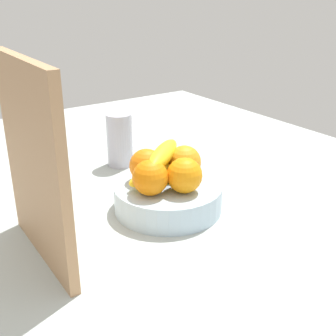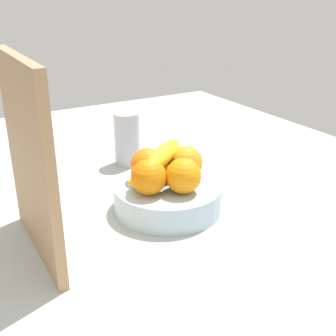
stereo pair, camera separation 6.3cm
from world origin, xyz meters
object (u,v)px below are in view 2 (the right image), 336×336
Objects in this scene: orange_front_left at (183,176)px; thermos_tumbler at (127,139)px; orange_center at (147,165)px; cutting_board at (30,161)px; orange_front_right at (186,163)px; banana_bunch at (162,163)px; orange_back_left at (149,177)px; fruit_bowl at (168,197)px.

thermos_tumbler reaches higher than orange_front_left.
cutting_board is (-6.14, 25.97, 8.33)cm from orange_center.
orange_front_right is at bearing -84.22° from cutting_board.
thermos_tumbler is (30.77, -32.80, -10.73)cm from cutting_board.
banana_bunch reaches higher than orange_center.
cutting_board is (-0.26, 23.24, 8.33)cm from orange_back_left.
orange_front_left is at bearing 143.59° from orange_front_right.
orange_back_left is at bearing 106.27° from fruit_bowl.
banana_bunch is at bearing -52.89° from orange_back_left.
orange_front_left is 1.00× the size of orange_front_right.
fruit_bowl is 8.43cm from orange_center.
orange_back_left is 32.07cm from thermos_tumbler.
orange_front_left and orange_center have the same top height.
fruit_bowl is at bearing 103.11° from orange_front_right.
orange_back_left is 24.69cm from cutting_board.
orange_front_left and orange_front_right have the same top height.
cutting_board is (-1.87, 28.78, 15.04)cm from fruit_bowl.
orange_front_right is 0.21× the size of cutting_board.
orange_front_right is at bearing -110.56° from orange_center.
orange_front_left is 1.00× the size of orange_back_left.
orange_front_right is 1.00× the size of orange_center.
orange_center is (3.04, 8.10, 0.00)cm from orange_front_right.
orange_back_left is (3.08, 6.46, 0.00)cm from orange_front_left.
orange_front_left is 7.36cm from orange_front_right.
fruit_bowl is 7.60cm from banana_bunch.
fruit_bowl is at bearing 172.07° from thermos_tumbler.
fruit_bowl is 3.15× the size of orange_back_left.
banana_bunch is at bearing 171.26° from thermos_tumbler.
thermos_tumbler reaches higher than orange_back_left.
orange_front_right and orange_back_left have the same top height.
fruit_bowl is at bearing 11.11° from orange_front_left.
orange_center is at bearing 22.56° from orange_front_left.
fruit_bowl is 29.50cm from thermos_tumbler.
orange_front_right is at bearing -76.89° from fruit_bowl.
orange_back_left is at bearing 104.73° from orange_front_right.
banana_bunch is at bearing 0.58° from fruit_bowl.
banana_bunch is (4.17, -5.51, 0.45)cm from orange_back_left.
orange_front_right is (1.23, -5.29, 6.71)cm from fruit_bowl.
orange_center is at bearing 33.29° from fruit_bowl.
thermos_tumbler is (28.90, -4.03, 4.31)cm from fruit_bowl.
orange_back_left is 0.42× the size of banana_bunch.
orange_front_left reaches higher than fruit_bowl.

